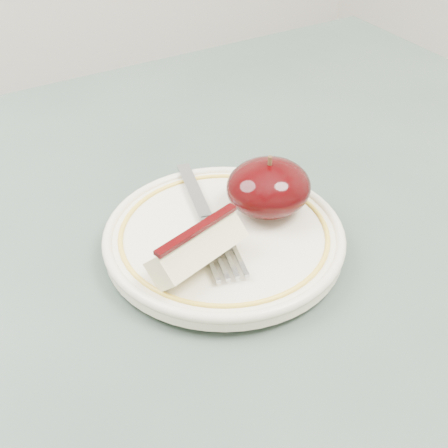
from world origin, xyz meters
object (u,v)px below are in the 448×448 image
table (279,335)px  plate (224,237)px  apple_half (269,187)px  fork (206,219)px

table → plate: bearing=127.4°
table → plate: size_ratio=4.32×
apple_half → table: bearing=-108.3°
plate → apple_half: size_ratio=2.74×
table → fork: bearing=122.3°
fork → plate: bearing=-147.4°
plate → apple_half: 0.06m
plate → apple_half: (0.05, 0.01, 0.03)m
plate → table: bearing=-52.6°
table → apple_half: (0.02, 0.05, 0.13)m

